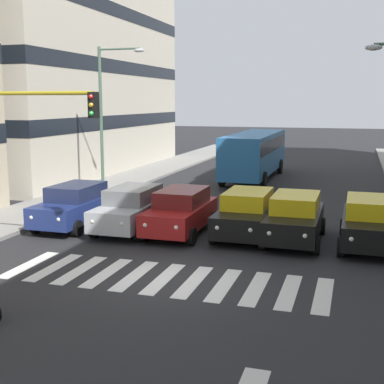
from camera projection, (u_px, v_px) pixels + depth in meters
ground_plane at (164, 279)px, 15.32m from camera, size 180.00×180.00×0.00m
building_right_block_0 at (68, 15)px, 36.86m from camera, size 8.08×22.32×22.01m
crosswalk_markings at (164, 278)px, 15.32m from camera, size 9.45×2.80×0.01m
car_0 at (369, 222)px, 18.50m from camera, size 2.02×4.44×1.72m
car_1 at (295, 218)px, 19.23m from camera, size 2.02×4.44×1.72m
car_2 at (247, 213)px, 19.98m from camera, size 2.02×4.44×1.72m
car_3 at (181, 211)px, 20.37m from camera, size 2.02×4.44×1.72m
car_4 at (132, 208)px, 20.89m from camera, size 2.02×4.44×1.72m
car_5 at (75, 205)px, 21.57m from camera, size 2.02×4.44×1.72m
bus_behind_traffic at (255, 151)px, 34.57m from camera, size 2.78×10.50×3.00m
traffic_light_gantry at (6, 144)px, 16.63m from camera, size 4.63×0.36×5.50m
street_lamp_right at (107, 107)px, 27.52m from camera, size 2.56×0.28×7.67m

